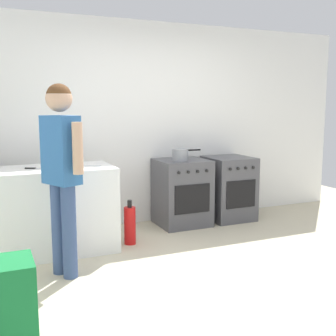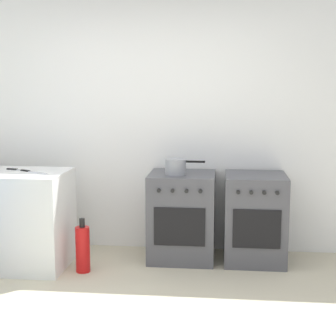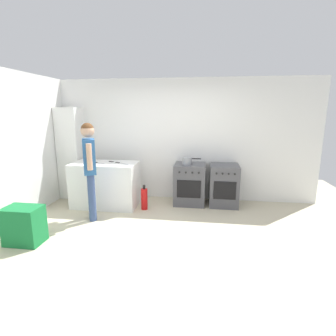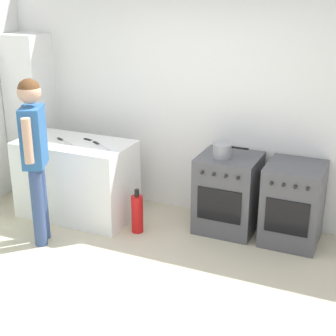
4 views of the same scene
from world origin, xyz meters
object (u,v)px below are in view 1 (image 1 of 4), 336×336
at_px(knife_chef, 39,168).
at_px(person, 61,162).
at_px(fire_extinguisher, 130,225).
at_px(oven_left, 182,192).
at_px(pot, 180,155).
at_px(knife_bread, 84,166).
at_px(knife_paring, 61,165).
at_px(oven_right, 229,188).

bearing_deg(knife_chef, person, -79.54).
bearing_deg(fire_extinguisher, oven_left, 28.78).
height_order(pot, knife_bread, pot).
relative_size(knife_paring, knife_chef, 0.73).
relative_size(pot, person, 0.22).
bearing_deg(fire_extinguisher, knife_chef, 176.07).
xyz_separation_m(pot, knife_paring, (-1.51, -0.19, -0.02)).
height_order(oven_left, person, person).
bearing_deg(person, knife_chef, 100.46).
xyz_separation_m(knife_paring, fire_extinguisher, (0.70, -0.22, -0.69)).
bearing_deg(pot, knife_chef, -169.00).
distance_m(oven_right, person, 2.70).
relative_size(knife_chef, fire_extinguisher, 0.58).
xyz_separation_m(pot, person, (-1.64, -1.00, 0.12)).
distance_m(knife_bread, fire_extinguisher, 0.84).
relative_size(pot, knife_bread, 1.20).
relative_size(oven_left, person, 0.49).
distance_m(knife_chef, fire_extinguisher, 1.17).
bearing_deg(oven_right, person, -155.83).
xyz_separation_m(knife_chef, fire_extinguisher, (0.94, -0.06, -0.69)).
xyz_separation_m(oven_left, fire_extinguisher, (-0.87, -0.48, -0.21)).
bearing_deg(oven_left, knife_chef, -167.17).
distance_m(oven_right, knife_bread, 2.14).
height_order(oven_left, knife_bread, knife_bread).
distance_m(oven_left, knife_paring, 1.66).
bearing_deg(fire_extinguisher, oven_right, 16.89).
bearing_deg(pot, person, -148.45).
bearing_deg(knife_chef, knife_bread, 3.70).
xyz_separation_m(oven_right, knife_paring, (-2.27, -0.26, 0.48)).
bearing_deg(knife_bread, pot, 13.56).
height_order(knife_chef, person, person).
distance_m(knife_paring, knife_bread, 0.25).
xyz_separation_m(oven_left, knife_chef, (-1.81, -0.41, 0.48)).
distance_m(oven_left, knife_bread, 1.48).
bearing_deg(oven_right, knife_bread, -169.43).
height_order(oven_left, pot, pot).
bearing_deg(person, pot, 31.55).
bearing_deg(knife_paring, fire_extinguisher, -17.16).
xyz_separation_m(oven_right, pot, (-0.76, -0.07, 0.50)).
height_order(pot, knife_paring, pot).
bearing_deg(oven_right, oven_left, 180.00).
height_order(knife_paring, knife_chef, same).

